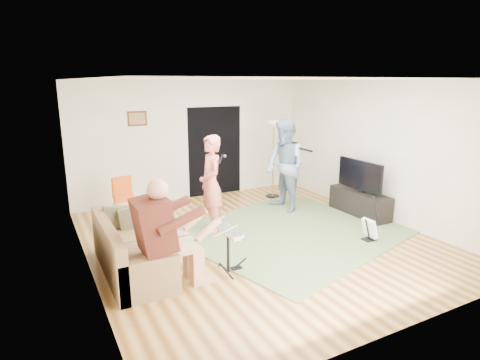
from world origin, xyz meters
name	(u,v)px	position (x,y,z in m)	size (l,w,h in m)	color
floor	(258,239)	(0.00, 0.00, 0.00)	(6.00, 6.00, 0.00)	brown
walls	(259,163)	(0.00, 0.00, 1.35)	(5.50, 6.00, 2.70)	silver
ceiling	(260,79)	(0.00, 0.00, 2.70)	(6.00, 6.00, 0.00)	white
window_blinds	(80,165)	(-2.74, 0.20, 1.55)	(2.05, 2.05, 0.00)	brown
doorway	(215,151)	(0.55, 2.99, 1.05)	(2.10, 2.10, 0.00)	black
picture_frame	(137,119)	(-1.25, 2.99, 1.90)	(0.42, 0.03, 0.32)	#3F2314
area_rug	(291,231)	(0.72, 0.03, 0.01)	(3.71, 3.26, 0.02)	#576F43
sofa	(127,256)	(-2.29, -0.20, 0.26)	(0.79, 1.91, 0.77)	olive
drummer	(170,245)	(-1.85, -0.85, 0.58)	(0.97, 0.54, 1.49)	#532217
drum_kit	(228,253)	(-1.00, -0.85, 0.29)	(0.36, 0.64, 0.66)	black
singer	(211,184)	(-0.54, 0.76, 0.88)	(0.64, 0.42, 1.76)	#E56F63
microphone	(221,159)	(-0.34, 0.76, 1.31)	(0.06, 0.06, 0.24)	black
guitarist	(285,166)	(1.31, 1.15, 0.96)	(0.93, 0.73, 1.92)	#7084A4
guitar_held	(293,149)	(1.51, 1.15, 1.31)	(0.12, 0.60, 0.26)	silver
guitar_spare	(370,228)	(1.66, -0.95, 0.23)	(0.29, 0.26, 0.79)	black
torchiere_lamp	(274,146)	(1.65, 2.13, 1.23)	(0.32, 0.32, 1.79)	black
dining_chair	(127,208)	(-1.84, 1.82, 0.33)	(0.45, 0.47, 0.91)	tan
tv_cabinet	(360,203)	(2.50, 0.17, 0.25)	(0.40, 1.40, 0.50)	black
television	(360,175)	(2.45, 0.17, 0.85)	(0.06, 1.14, 0.59)	black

